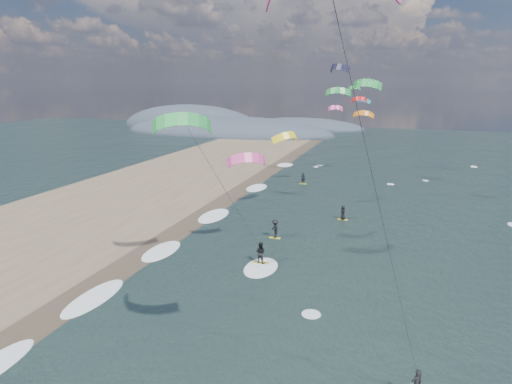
% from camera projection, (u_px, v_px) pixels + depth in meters
% --- Properties ---
extents(sand_strip, '(26.00, 240.00, 0.00)m').
position_uv_depth(sand_strip, '(1.00, 253.00, 37.58)').
color(sand_strip, brown).
rests_on(sand_strip, ground).
extents(wet_sand_strip, '(3.00, 240.00, 0.00)m').
position_uv_depth(wet_sand_strip, '(117.00, 272.00, 33.86)').
color(wet_sand_strip, '#382D23').
rests_on(wet_sand_strip, ground).
extents(coastal_hills, '(80.00, 41.00, 15.00)m').
position_uv_depth(coastal_hills, '(221.00, 130.00, 133.81)').
color(coastal_hills, '#3D4756').
rests_on(coastal_hills, ground).
extents(kitesurfer_near_a, '(7.59, 8.24, 18.72)m').
position_uv_depth(kitesurfer_near_a, '(353.00, 96.00, 13.18)').
color(kitesurfer_near_a, gold).
rests_on(kitesurfer_near_a, ground).
extents(kitesurfer_near_b, '(7.24, 9.04, 13.34)m').
position_uv_depth(kitesurfer_near_b, '(210.00, 169.00, 30.16)').
color(kitesurfer_near_b, gold).
rests_on(kitesurfer_near_b, ground).
extents(far_kitesurfers, '(8.94, 23.94, 1.85)m').
position_uv_depth(far_kitesurfers, '(299.00, 213.00, 46.07)').
color(far_kitesurfers, gold).
rests_on(far_kitesurfers, ground).
extents(bg_kite_field, '(10.91, 72.85, 9.36)m').
position_uv_depth(bg_kite_field, '(341.00, 101.00, 64.87)').
color(bg_kite_field, '#D83F8C').
rests_on(bg_kite_field, ground).
extents(shoreline_surf, '(2.40, 79.40, 0.11)m').
position_uv_depth(shoreline_surf, '(161.00, 252.00, 37.85)').
color(shoreline_surf, white).
rests_on(shoreline_surf, ground).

